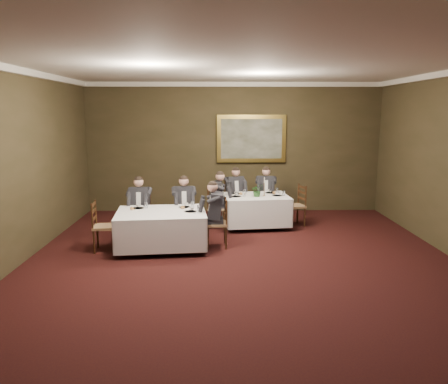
{
  "coord_description": "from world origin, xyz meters",
  "views": [
    {
      "loc": [
        -0.43,
        -6.93,
        2.72
      ],
      "look_at": [
        -0.31,
        1.6,
        1.15
      ],
      "focal_mm": 35.0,
      "sensor_mm": 36.0,
      "label": 1
    }
  ],
  "objects_px": {
    "diner_main_backleft": "(235,200)",
    "diner_main_endleft": "(217,207)",
    "table_main": "(256,209)",
    "diner_sec_backleft": "(140,214)",
    "diner_main_backright": "(266,199)",
    "diner_sec_backright": "(184,213)",
    "chair_sec_backright": "(184,223)",
    "diner_sec_endright": "(217,222)",
    "painting": "(251,139)",
    "chair_main_backright": "(266,208)",
    "chair_sec_endleft": "(104,237)",
    "chair_main_endright": "(295,214)",
    "chair_sec_endright": "(217,233)",
    "chair_main_endleft": "(216,216)",
    "candlestick": "(264,189)",
    "chair_sec_backleft": "(141,224)",
    "chair_main_backleft": "(234,209)",
    "table_second": "(161,227)"
  },
  "relations": [
    {
      "from": "chair_main_backright",
      "to": "chair_sec_endright",
      "type": "relative_size",
      "value": 1.0
    },
    {
      "from": "chair_main_backright",
      "to": "chair_main_endright",
      "type": "bearing_deg",
      "value": 139.35
    },
    {
      "from": "table_main",
      "to": "chair_sec_backleft",
      "type": "xyz_separation_m",
      "value": [
        -2.61,
        -0.8,
        -0.17
      ]
    },
    {
      "from": "chair_main_backleft",
      "to": "diner_sec_endright",
      "type": "distance_m",
      "value": 2.33
    },
    {
      "from": "table_second",
      "to": "candlestick",
      "type": "xyz_separation_m",
      "value": [
        2.23,
        1.63,
        0.48
      ]
    },
    {
      "from": "chair_sec_backright",
      "to": "diner_sec_endright",
      "type": "height_order",
      "value": "diner_sec_endright"
    },
    {
      "from": "chair_main_backleft",
      "to": "chair_main_endleft",
      "type": "xyz_separation_m",
      "value": [
        -0.46,
        -0.83,
        0.0
      ]
    },
    {
      "from": "diner_sec_endright",
      "to": "chair_main_backright",
      "type": "bearing_deg",
      "value": -30.26
    },
    {
      "from": "diner_main_endleft",
      "to": "painting",
      "type": "xyz_separation_m",
      "value": [
        0.94,
        1.82,
        1.49
      ]
    },
    {
      "from": "chair_main_backleft",
      "to": "chair_main_backright",
      "type": "xyz_separation_m",
      "value": [
        0.81,
        0.09,
        0.0
      ]
    },
    {
      "from": "chair_main_backright",
      "to": "painting",
      "type": "height_order",
      "value": "painting"
    },
    {
      "from": "chair_main_endleft",
      "to": "chair_sec_endright",
      "type": "xyz_separation_m",
      "value": [
        0.02,
        -1.45,
        0.0
      ]
    },
    {
      "from": "chair_main_backright",
      "to": "chair_sec_endleft",
      "type": "bearing_deg",
      "value": 44.31
    },
    {
      "from": "diner_main_backleft",
      "to": "diner_sec_backleft",
      "type": "height_order",
      "value": "same"
    },
    {
      "from": "diner_main_backleft",
      "to": "diner_main_endleft",
      "type": "xyz_separation_m",
      "value": [
        -0.45,
        -0.82,
        0.0
      ]
    },
    {
      "from": "chair_main_endleft",
      "to": "diner_sec_backright",
      "type": "xyz_separation_m",
      "value": [
        -0.71,
        -0.61,
        0.23
      ]
    },
    {
      "from": "chair_sec_backright",
      "to": "painting",
      "type": "xyz_separation_m",
      "value": [
        1.66,
        2.42,
        1.72
      ]
    },
    {
      "from": "chair_main_backright",
      "to": "chair_sec_backright",
      "type": "height_order",
      "value": "same"
    },
    {
      "from": "diner_main_backleft",
      "to": "diner_sec_backright",
      "type": "xyz_separation_m",
      "value": [
        -1.18,
        -1.43,
        0.0
      ]
    },
    {
      "from": "diner_main_backright",
      "to": "chair_main_endleft",
      "type": "xyz_separation_m",
      "value": [
        -1.27,
        -0.91,
        -0.23
      ]
    },
    {
      "from": "chair_sec_backright",
      "to": "diner_sec_endright",
      "type": "distance_m",
      "value": 1.14
    },
    {
      "from": "candlestick",
      "to": "chair_sec_backleft",
      "type": "bearing_deg",
      "value": -164.73
    },
    {
      "from": "diner_main_backleft",
      "to": "painting",
      "type": "height_order",
      "value": "painting"
    },
    {
      "from": "chair_main_endleft",
      "to": "diner_sec_backleft",
      "type": "relative_size",
      "value": 0.74
    },
    {
      "from": "chair_main_endright",
      "to": "candlestick",
      "type": "bearing_deg",
      "value": 84.07
    },
    {
      "from": "chair_sec_backright",
      "to": "painting",
      "type": "bearing_deg",
      "value": -131.66
    },
    {
      "from": "diner_main_backright",
      "to": "diner_sec_backright",
      "type": "bearing_deg",
      "value": 45.24
    },
    {
      "from": "table_main",
      "to": "diner_main_backleft",
      "type": "distance_m",
      "value": 0.87
    },
    {
      "from": "chair_sec_endright",
      "to": "chair_main_backleft",
      "type": "bearing_deg",
      "value": -13.09
    },
    {
      "from": "diner_sec_backleft",
      "to": "chair_sec_endright",
      "type": "relative_size",
      "value": 1.35
    },
    {
      "from": "diner_main_backleft",
      "to": "diner_sec_backleft",
      "type": "relative_size",
      "value": 1.0
    },
    {
      "from": "chair_main_endright",
      "to": "chair_sec_backright",
      "type": "distance_m",
      "value": 2.74
    },
    {
      "from": "chair_main_endleft",
      "to": "painting",
      "type": "distance_m",
      "value": 2.68
    },
    {
      "from": "table_main",
      "to": "chair_main_backleft",
      "type": "distance_m",
      "value": 0.89
    },
    {
      "from": "chair_main_backleft",
      "to": "chair_main_backright",
      "type": "height_order",
      "value": "same"
    },
    {
      "from": "chair_main_endright",
      "to": "chair_sec_endleft",
      "type": "xyz_separation_m",
      "value": [
        -4.12,
        -1.88,
        0.0
      ]
    },
    {
      "from": "painting",
      "to": "diner_main_endleft",
      "type": "bearing_deg",
      "value": -117.32
    },
    {
      "from": "chair_main_backright",
      "to": "candlestick",
      "type": "height_order",
      "value": "candlestick"
    },
    {
      "from": "chair_main_backright",
      "to": "diner_main_backright",
      "type": "bearing_deg",
      "value": 90.0
    },
    {
      "from": "chair_sec_backright",
      "to": "chair_main_backright",
      "type": "bearing_deg",
      "value": -149.68
    },
    {
      "from": "table_main",
      "to": "diner_main_backleft",
      "type": "relative_size",
      "value": 1.22
    },
    {
      "from": "chair_sec_backleft",
      "to": "candlestick",
      "type": "distance_m",
      "value": 2.97
    },
    {
      "from": "chair_main_backright",
      "to": "diner_sec_backleft",
      "type": "relative_size",
      "value": 0.74
    },
    {
      "from": "diner_main_backleft",
      "to": "diner_sec_backleft",
      "type": "xyz_separation_m",
      "value": [
        -2.13,
        -1.53,
        0.0
      ]
    },
    {
      "from": "chair_sec_endleft",
      "to": "chair_main_endright",
      "type": "bearing_deg",
      "value": 109.35
    },
    {
      "from": "chair_main_backleft",
      "to": "diner_main_endleft",
      "type": "relative_size",
      "value": 0.74
    },
    {
      "from": "diner_main_backright",
      "to": "diner_sec_endright",
      "type": "height_order",
      "value": "same"
    },
    {
      "from": "chair_sec_backright",
      "to": "candlestick",
      "type": "bearing_deg",
      "value": -167.26
    },
    {
      "from": "chair_sec_endright",
      "to": "diner_main_endleft",
      "type": "bearing_deg",
      "value": -1.72
    },
    {
      "from": "diner_main_endleft",
      "to": "candlestick",
      "type": "bearing_deg",
      "value": 96.38
    }
  ]
}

